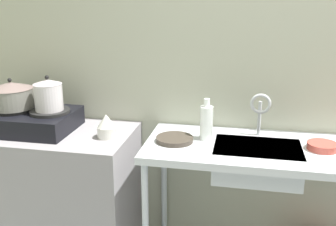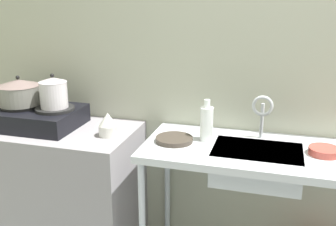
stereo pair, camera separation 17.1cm
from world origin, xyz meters
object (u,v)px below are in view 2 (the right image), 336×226
pot_on_left_burner (19,92)px  frying_pan (174,139)px  percolator (108,125)px  sink_basin (256,165)px  pot_on_right_burner (54,92)px  faucet (262,110)px  small_bowl_on_drainboard (324,151)px  bottle_by_sink (207,123)px  stove (39,117)px

pot_on_left_burner → frying_pan: pot_on_left_burner is taller
pot_on_left_burner → frying_pan: bearing=-1.2°
percolator → sink_basin: percolator is taller
percolator → sink_basin: 0.85m
sink_basin → frying_pan: size_ratio=2.24×
frying_pan → pot_on_right_burner: bearing=178.4°
pot_on_right_burner → sink_basin: (1.20, -0.01, -0.31)m
frying_pan → faucet: bearing=19.6°
faucet → small_bowl_on_drainboard: faucet is taller
small_bowl_on_drainboard → percolator: bearing=-177.6°
bottle_by_sink → sink_basin: bearing=-12.1°
sink_basin → percolator: bearing=-178.3°
pot_on_left_burner → stove: bearing=0.0°
small_bowl_on_drainboard → stove: bearing=-179.5°
frying_pan → stove: bearing=178.6°
percolator → faucet: 0.87m
percolator → small_bowl_on_drainboard: size_ratio=0.87×
stove → faucet: size_ratio=1.93×
pot_on_right_burner → sink_basin: bearing=-0.5°
stove → percolator: 0.48m
faucet → frying_pan: size_ratio=1.25×
pot_on_left_burner → pot_on_right_burner: bearing=0.0°
pot_on_right_burner → frying_pan: (0.75, -0.02, -0.21)m
pot_on_right_burner → sink_basin: pot_on_right_burner is taller
stove → small_bowl_on_drainboard: (1.65, 0.01, -0.04)m
percolator → stove: bearing=175.7°
pot_on_left_burner → small_bowl_on_drainboard: pot_on_left_burner is taller
small_bowl_on_drainboard → pot_on_right_burner: bearing=-179.5°
sink_basin → bottle_by_sink: bottle_by_sink is taller
percolator → frying_pan: bearing=2.2°
stove → pot_on_left_burner: (-0.12, -0.00, 0.15)m
stove → percolator: bearing=-4.3°
bottle_by_sink → small_bowl_on_drainboard: bearing=-3.4°
sink_basin → bottle_by_sink: (-0.28, 0.06, 0.19)m
small_bowl_on_drainboard → frying_pan: bearing=-177.4°
frying_pan → pot_on_left_burner: bearing=178.8°
pot_on_left_burner → percolator: 0.62m
pot_on_left_burner → small_bowl_on_drainboard: (1.77, 0.01, -0.19)m
stove → frying_pan: (0.87, -0.02, -0.05)m
faucet → small_bowl_on_drainboard: bearing=-21.4°
sink_basin → bottle_by_sink: bearing=167.9°
pot_on_left_burner → percolator: size_ratio=1.86×
pot_on_left_burner → frying_pan: size_ratio=1.24×
percolator → frying_pan: 0.39m
small_bowl_on_drainboard → sink_basin: bearing=-175.7°
pot_on_right_burner → percolator: bearing=-5.7°
sink_basin → faucet: size_ratio=1.79×
stove → sink_basin: (1.32, -0.01, -0.15)m
pot_on_right_burner → bottle_by_sink: bearing=3.2°
faucet → small_bowl_on_drainboard: size_ratio=1.64×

